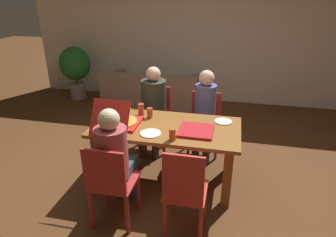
{
  "coord_description": "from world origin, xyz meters",
  "views": [
    {
      "loc": [
        0.7,
        -3.05,
        2.23
      ],
      "look_at": [
        0.0,
        0.1,
        0.8
      ],
      "focal_mm": 31.89,
      "sensor_mm": 36.0,
      "label": 1
    }
  ],
  "objects_px": {
    "plate_1": "(223,121)",
    "drinking_glass_3": "(172,134)",
    "chair_0": "(110,183)",
    "couch": "(152,93)",
    "person_2": "(153,103)",
    "drinking_glass_1": "(141,109)",
    "pizza_box_0": "(196,131)",
    "chair_2": "(156,115)",
    "chair_3": "(185,191)",
    "drinking_glass_2": "(150,113)",
    "chair_1": "(205,118)",
    "drinking_glass_0": "(122,108)",
    "person_1": "(205,108)",
    "person_0": "(115,156)",
    "dining_table": "(166,136)",
    "plate_0": "(150,133)",
    "pizza_box_1": "(120,122)",
    "potted_plant": "(75,67)"
  },
  "relations": [
    {
      "from": "potted_plant",
      "to": "pizza_box_0",
      "type": "bearing_deg",
      "value": -42.12
    },
    {
      "from": "chair_2",
      "to": "pizza_box_0",
      "type": "height_order",
      "value": "chair_2"
    },
    {
      "from": "chair_1",
      "to": "person_2",
      "type": "height_order",
      "value": "person_2"
    },
    {
      "from": "chair_0",
      "to": "potted_plant",
      "type": "bearing_deg",
      "value": 122.76
    },
    {
      "from": "drinking_glass_1",
      "to": "drinking_glass_2",
      "type": "distance_m",
      "value": 0.15
    },
    {
      "from": "person_2",
      "to": "pizza_box_0",
      "type": "distance_m",
      "value": 1.07
    },
    {
      "from": "chair_2",
      "to": "plate_1",
      "type": "height_order",
      "value": "chair_2"
    },
    {
      "from": "person_1",
      "to": "drinking_glass_3",
      "type": "bearing_deg",
      "value": -102.14
    },
    {
      "from": "chair_1",
      "to": "person_2",
      "type": "bearing_deg",
      "value": -167.5
    },
    {
      "from": "person_1",
      "to": "plate_0",
      "type": "distance_m",
      "value": 1.09
    },
    {
      "from": "chair_1",
      "to": "drinking_glass_1",
      "type": "distance_m",
      "value": 1.03
    },
    {
      "from": "pizza_box_1",
      "to": "potted_plant",
      "type": "relative_size",
      "value": 0.58
    },
    {
      "from": "person_1",
      "to": "pizza_box_0",
      "type": "relative_size",
      "value": 3.22
    },
    {
      "from": "person_1",
      "to": "chair_3",
      "type": "distance_m",
      "value": 1.61
    },
    {
      "from": "person_1",
      "to": "drinking_glass_1",
      "type": "xyz_separation_m",
      "value": [
        -0.75,
        -0.49,
        0.11
      ]
    },
    {
      "from": "chair_0",
      "to": "person_1",
      "type": "height_order",
      "value": "person_1"
    },
    {
      "from": "chair_0",
      "to": "person_2",
      "type": "xyz_separation_m",
      "value": [
        0.0,
        1.57,
        0.23
      ]
    },
    {
      "from": "dining_table",
      "to": "plate_0",
      "type": "bearing_deg",
      "value": -117.02
    },
    {
      "from": "drinking_glass_1",
      "to": "drinking_glass_3",
      "type": "relative_size",
      "value": 1.12
    },
    {
      "from": "plate_1",
      "to": "drinking_glass_3",
      "type": "height_order",
      "value": "drinking_glass_3"
    },
    {
      "from": "plate_1",
      "to": "drinking_glass_3",
      "type": "distance_m",
      "value": 0.77
    },
    {
      "from": "chair_2",
      "to": "plate_1",
      "type": "xyz_separation_m",
      "value": [
        1.0,
        -0.59,
        0.26
      ]
    },
    {
      "from": "person_2",
      "to": "drinking_glass_1",
      "type": "height_order",
      "value": "person_2"
    },
    {
      "from": "pizza_box_0",
      "to": "drinking_glass_2",
      "type": "bearing_deg",
      "value": 156.43
    },
    {
      "from": "plate_1",
      "to": "potted_plant",
      "type": "height_order",
      "value": "potted_plant"
    },
    {
      "from": "person_1",
      "to": "pizza_box_1",
      "type": "xyz_separation_m",
      "value": [
        -0.89,
        -0.86,
        0.09
      ]
    },
    {
      "from": "pizza_box_1",
      "to": "potted_plant",
      "type": "height_order",
      "value": "pizza_box_1"
    },
    {
      "from": "drinking_glass_2",
      "to": "chair_1",
      "type": "bearing_deg",
      "value": 48.37
    },
    {
      "from": "person_0",
      "to": "drinking_glass_0",
      "type": "height_order",
      "value": "person_0"
    },
    {
      "from": "plate_1",
      "to": "chair_0",
      "type": "bearing_deg",
      "value": -131.88
    },
    {
      "from": "plate_1",
      "to": "drinking_glass_2",
      "type": "distance_m",
      "value": 0.89
    },
    {
      "from": "drinking_glass_1",
      "to": "couch",
      "type": "relative_size",
      "value": 0.08
    },
    {
      "from": "pizza_box_0",
      "to": "drinking_glass_0",
      "type": "relative_size",
      "value": 3.27
    },
    {
      "from": "pizza_box_0",
      "to": "chair_1",
      "type": "bearing_deg",
      "value": 89.45
    },
    {
      "from": "person_1",
      "to": "pizza_box_0",
      "type": "xyz_separation_m",
      "value": [
        -0.01,
        -0.82,
        0.05
      ]
    },
    {
      "from": "dining_table",
      "to": "drinking_glass_1",
      "type": "relative_size",
      "value": 11.65
    },
    {
      "from": "chair_0",
      "to": "pizza_box_1",
      "type": "bearing_deg",
      "value": 102.73
    },
    {
      "from": "pizza_box_1",
      "to": "plate_1",
      "type": "xyz_separation_m",
      "value": [
        1.16,
        0.37,
        -0.05
      ]
    },
    {
      "from": "chair_1",
      "to": "person_2",
      "type": "relative_size",
      "value": 0.7
    },
    {
      "from": "pizza_box_1",
      "to": "drinking_glass_0",
      "type": "distance_m",
      "value": 0.41
    },
    {
      "from": "drinking_glass_0",
      "to": "drinking_glass_1",
      "type": "xyz_separation_m",
      "value": [
        0.26,
        -0.02,
        0.01
      ]
    },
    {
      "from": "person_2",
      "to": "chair_3",
      "type": "distance_m",
      "value": 1.75
    },
    {
      "from": "chair_3",
      "to": "pizza_box_0",
      "type": "relative_size",
      "value": 2.55
    },
    {
      "from": "pizza_box_1",
      "to": "drinking_glass_1",
      "type": "distance_m",
      "value": 0.4
    },
    {
      "from": "chair_0",
      "to": "chair_3",
      "type": "bearing_deg",
      "value": -0.87
    },
    {
      "from": "chair_1",
      "to": "person_0",
      "type": "bearing_deg",
      "value": -114.57
    },
    {
      "from": "chair_0",
      "to": "couch",
      "type": "height_order",
      "value": "chair_0"
    },
    {
      "from": "pizza_box_0",
      "to": "couch",
      "type": "xyz_separation_m",
      "value": [
        -1.2,
        2.5,
        -0.49
      ]
    },
    {
      "from": "person_2",
      "to": "couch",
      "type": "relative_size",
      "value": 0.66
    },
    {
      "from": "person_0",
      "to": "person_2",
      "type": "distance_m",
      "value": 1.42
    }
  ]
}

